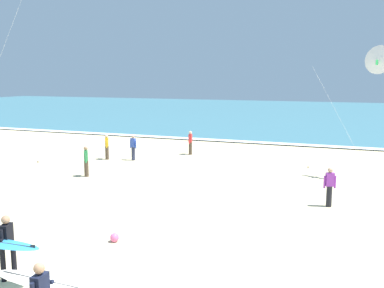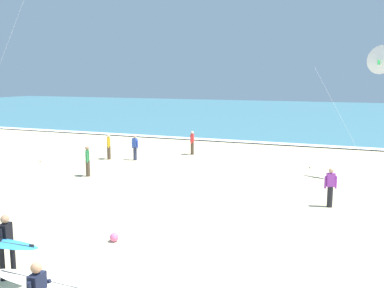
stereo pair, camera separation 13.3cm
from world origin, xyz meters
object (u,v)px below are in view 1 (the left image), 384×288
Objects in this scene: surfer_trailing at (3,243)px; bystander_green_top at (86,161)px; bystander_blue_top at (133,147)px; beach_ball at (115,238)px; bystander_yellow_top at (107,147)px; bystander_red_top at (190,143)px; bystander_purple_top at (330,187)px; kite_delta_ivory_mid at (378,60)px.

bystander_green_top is (-4.99, 10.54, -0.23)m from surfer_trailing.
bystander_blue_top is 5.68× the size of beach_ball.
surfer_trailing reaches higher than bystander_yellow_top.
bystander_red_top is 15.50m from beach_ball.
bystander_yellow_top is at bearing 123.43° from beach_ball.
bystander_yellow_top is at bearing 158.91° from bystander_purple_top.
surfer_trailing reaches higher than beach_ball.
bystander_purple_top is 12.16m from bystander_green_top.
bystander_purple_top is (13.69, -5.28, 0.00)m from bystander_yellow_top.
surfer_trailing is 1.33× the size of bystander_blue_top.
bystander_green_top is at bearing 130.30° from beach_ball.
beach_ball is at bearing -56.57° from bystander_yellow_top.
kite_delta_ivory_mid is 16.20m from bystander_yellow_top.
bystander_purple_top is 1.00× the size of bystander_blue_top.
bystander_yellow_top is 1.00× the size of bystander_blue_top.
kite_delta_ivory_mid is at bearing 73.43° from bystander_purple_top.
beach_ball is (7.66, -11.61, -0.67)m from bystander_yellow_top.
bystander_purple_top is 8.77m from beach_ball.
bystander_green_top and bystander_red_top have the same top height.
bystander_yellow_top is 1.00× the size of bystander_red_top.
kite_delta_ivory_mid is (8.80, 15.25, 4.91)m from surfer_trailing.
surfer_trailing is at bearing -119.98° from kite_delta_ivory_mid.
bystander_red_top is at bearing 102.68° from beach_ball.
surfer_trailing is 11.66m from bystander_green_top.
kite_delta_ivory_mid is at bearing -16.07° from bystander_red_top.
bystander_purple_top is 1.00× the size of bystander_red_top.
surfer_trailing is 1.33× the size of bystander_red_top.
bystander_green_top is 4.77m from bystander_blue_top.
surfer_trailing reaches higher than bystander_red_top.
bystander_yellow_top and bystander_green_top have the same top height.
bystander_blue_top is 4.07m from bystander_red_top.
beach_ball is at bearing 71.62° from surfer_trailing.
kite_delta_ivory_mid reaches higher than surfer_trailing.
surfer_trailing reaches higher than bystander_green_top.
bystander_blue_top reaches higher than beach_ball.
bystander_purple_top is 1.00× the size of bystander_green_top.
kite_delta_ivory_mid is 14.61m from bystander_blue_top.
bystander_purple_top is at bearing 46.40° from beach_ball.
bystander_yellow_top is 1.71m from bystander_blue_top.
bystander_purple_top is at bearing 53.56° from surfer_trailing.
bystander_blue_top is (-12.01, 5.64, 0.00)m from bystander_purple_top.
bystander_green_top is at bearing -91.41° from bystander_blue_top.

